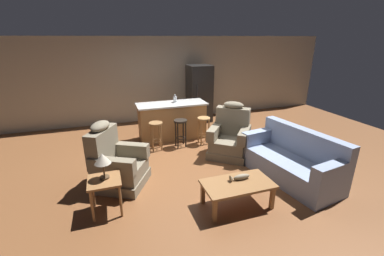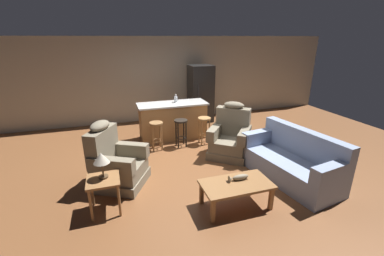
{
  "view_description": "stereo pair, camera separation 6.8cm",
  "coord_description": "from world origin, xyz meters",
  "px_view_note": "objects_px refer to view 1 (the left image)",
  "views": [
    {
      "loc": [
        -1.57,
        -4.94,
        2.57
      ],
      "look_at": [
        0.07,
        -0.1,
        0.75
      ],
      "focal_mm": 24.0,
      "sensor_mm": 36.0,
      "label": 1
    },
    {
      "loc": [
        -1.51,
        -4.96,
        2.57
      ],
      "look_at": [
        0.07,
        -0.1,
        0.75
      ],
      "focal_mm": 24.0,
      "sensor_mm": 36.0,
      "label": 2
    }
  ],
  "objects_px": {
    "bar_stool_right": "(204,126)",
    "refrigerator": "(199,94)",
    "recliner_near_island": "(230,137)",
    "end_table": "(105,185)",
    "couch": "(292,161)",
    "coffee_table": "(238,186)",
    "table_lamp": "(102,160)",
    "recliner_near_lamp": "(116,163)",
    "bar_stool_middle": "(181,128)",
    "fish_figurine": "(240,177)",
    "bottle_tall_green": "(175,99)",
    "kitchen_island": "(172,121)",
    "bar_stool_left": "(156,131)"
  },
  "relations": [
    {
      "from": "bar_stool_right",
      "to": "bar_stool_left",
      "type": "bearing_deg",
      "value": 180.0
    },
    {
      "from": "recliner_near_island",
      "to": "bar_stool_right",
      "type": "bearing_deg",
      "value": -119.13
    },
    {
      "from": "couch",
      "to": "recliner_near_island",
      "type": "xyz_separation_m",
      "value": [
        -0.65,
        1.31,
        0.08
      ]
    },
    {
      "from": "kitchen_island",
      "to": "bar_stool_left",
      "type": "relative_size",
      "value": 2.65
    },
    {
      "from": "coffee_table",
      "to": "table_lamp",
      "type": "distance_m",
      "value": 2.1
    },
    {
      "from": "recliner_near_island",
      "to": "bottle_tall_green",
      "type": "bearing_deg",
      "value": -111.46
    },
    {
      "from": "coffee_table",
      "to": "recliner_near_lamp",
      "type": "relative_size",
      "value": 0.92
    },
    {
      "from": "kitchen_island",
      "to": "bar_stool_right",
      "type": "distance_m",
      "value": 0.91
    },
    {
      "from": "couch",
      "to": "recliner_near_island",
      "type": "distance_m",
      "value": 1.47
    },
    {
      "from": "recliner_near_lamp",
      "to": "end_table",
      "type": "bearing_deg",
      "value": -75.94
    },
    {
      "from": "couch",
      "to": "bottle_tall_green",
      "type": "distance_m",
      "value": 3.29
    },
    {
      "from": "kitchen_island",
      "to": "bar_stool_middle",
      "type": "distance_m",
      "value": 0.63
    },
    {
      "from": "kitchen_island",
      "to": "coffee_table",
      "type": "bearing_deg",
      "value": -86.08
    },
    {
      "from": "couch",
      "to": "kitchen_island",
      "type": "xyz_separation_m",
      "value": [
        -1.63,
        2.76,
        0.14
      ]
    },
    {
      "from": "couch",
      "to": "refrigerator",
      "type": "distance_m",
      "value": 4.01
    },
    {
      "from": "kitchen_island",
      "to": "bar_stool_middle",
      "type": "xyz_separation_m",
      "value": [
        0.05,
        -0.63,
        -0.01
      ]
    },
    {
      "from": "bar_stool_left",
      "to": "bar_stool_middle",
      "type": "bearing_deg",
      "value": 0.0
    },
    {
      "from": "couch",
      "to": "bottle_tall_green",
      "type": "bearing_deg",
      "value": -70.8
    },
    {
      "from": "coffee_table",
      "to": "recliner_near_lamp",
      "type": "distance_m",
      "value": 2.18
    },
    {
      "from": "refrigerator",
      "to": "end_table",
      "type": "bearing_deg",
      "value": -127.11
    },
    {
      "from": "recliner_near_lamp",
      "to": "refrigerator",
      "type": "distance_m",
      "value": 4.2
    },
    {
      "from": "fish_figurine",
      "to": "end_table",
      "type": "bearing_deg",
      "value": 167.75
    },
    {
      "from": "table_lamp",
      "to": "refrigerator",
      "type": "distance_m",
      "value": 4.86
    },
    {
      "from": "kitchen_island",
      "to": "bar_stool_right",
      "type": "bearing_deg",
      "value": -43.94
    },
    {
      "from": "recliner_near_island",
      "to": "bar_stool_right",
      "type": "distance_m",
      "value": 0.88
    },
    {
      "from": "fish_figurine",
      "to": "recliner_near_island",
      "type": "relative_size",
      "value": 0.28
    },
    {
      "from": "end_table",
      "to": "coffee_table",
      "type": "bearing_deg",
      "value": -14.87
    },
    {
      "from": "recliner_near_lamp",
      "to": "refrigerator",
      "type": "xyz_separation_m",
      "value": [
        2.75,
        3.14,
        0.46
      ]
    },
    {
      "from": "table_lamp",
      "to": "bar_stool_middle",
      "type": "distance_m",
      "value": 2.73
    },
    {
      "from": "bar_stool_left",
      "to": "end_table",
      "type": "bearing_deg",
      "value": -119.82
    },
    {
      "from": "couch",
      "to": "bar_stool_left",
      "type": "distance_m",
      "value": 3.05
    },
    {
      "from": "bar_stool_right",
      "to": "refrigerator",
      "type": "distance_m",
      "value": 1.96
    },
    {
      "from": "end_table",
      "to": "table_lamp",
      "type": "bearing_deg",
      "value": 74.46
    },
    {
      "from": "recliner_near_island",
      "to": "end_table",
      "type": "bearing_deg",
      "value": -26.26
    },
    {
      "from": "recliner_near_lamp",
      "to": "table_lamp",
      "type": "height_order",
      "value": "recliner_near_lamp"
    },
    {
      "from": "coffee_table",
      "to": "end_table",
      "type": "distance_m",
      "value": 2.04
    },
    {
      "from": "end_table",
      "to": "table_lamp",
      "type": "xyz_separation_m",
      "value": [
        0.01,
        0.04,
        0.41
      ]
    },
    {
      "from": "bar_stool_middle",
      "to": "bar_stool_right",
      "type": "xyz_separation_m",
      "value": [
        0.61,
        0.0,
        0.0
      ]
    },
    {
      "from": "bar_stool_middle",
      "to": "recliner_near_island",
      "type": "bearing_deg",
      "value": -41.03
    },
    {
      "from": "recliner_near_island",
      "to": "bar_stool_middle",
      "type": "height_order",
      "value": "recliner_near_island"
    },
    {
      "from": "recliner_near_island",
      "to": "bar_stool_middle",
      "type": "bearing_deg",
      "value": -92.13
    },
    {
      "from": "fish_figurine",
      "to": "recliner_near_island",
      "type": "xyz_separation_m",
      "value": [
        0.69,
        1.7,
        -0.04
      ]
    },
    {
      "from": "recliner_near_lamp",
      "to": "end_table",
      "type": "height_order",
      "value": "recliner_near_lamp"
    },
    {
      "from": "kitchen_island",
      "to": "recliner_near_lamp",
      "type": "bearing_deg",
      "value": -128.54
    },
    {
      "from": "coffee_table",
      "to": "bar_stool_left",
      "type": "distance_m",
      "value": 2.71
    },
    {
      "from": "end_table",
      "to": "bar_stool_right",
      "type": "height_order",
      "value": "bar_stool_right"
    },
    {
      "from": "fish_figurine",
      "to": "refrigerator",
      "type": "xyz_separation_m",
      "value": [
        0.91,
        4.35,
        0.42
      ]
    },
    {
      "from": "recliner_near_lamp",
      "to": "bottle_tall_green",
      "type": "height_order",
      "value": "recliner_near_lamp"
    },
    {
      "from": "fish_figurine",
      "to": "recliner_near_island",
      "type": "height_order",
      "value": "recliner_near_island"
    },
    {
      "from": "coffee_table",
      "to": "bar_stool_middle",
      "type": "bearing_deg",
      "value": 93.79
    }
  ]
}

